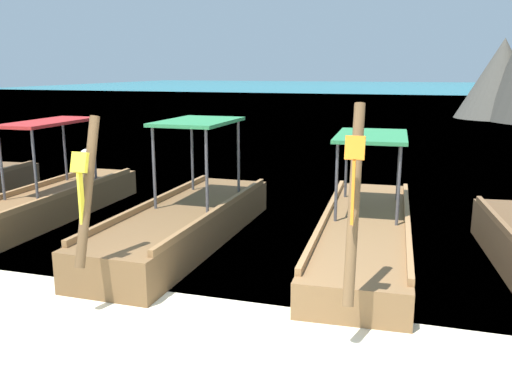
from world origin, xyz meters
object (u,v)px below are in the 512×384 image
object	(u,v)px
longtail_boat_blue_ribbon	(28,210)
longtail_boat_orange_ribbon	(365,230)
mooring_buoy_near	(86,155)
longtail_boat_yellow_ribbon	(185,222)

from	to	relation	value
longtail_boat_blue_ribbon	longtail_boat_orange_ribbon	world-z (taller)	longtail_boat_orange_ribbon
longtail_boat_blue_ribbon	longtail_boat_orange_ribbon	xyz separation A→B (m)	(6.12, 0.66, -0.04)
longtail_boat_orange_ribbon	longtail_boat_blue_ribbon	bearing A→B (deg)	-173.88
longtail_boat_orange_ribbon	mooring_buoy_near	xyz separation A→B (m)	(-9.44, 6.11, -0.10)
longtail_boat_yellow_ribbon	mooring_buoy_near	xyz separation A→B (m)	(-6.47, 6.71, -0.16)
longtail_boat_blue_ribbon	longtail_boat_yellow_ribbon	bearing A→B (deg)	1.01
longtail_boat_yellow_ribbon	longtail_boat_orange_ribbon	size ratio (longest dim) A/B	0.86
mooring_buoy_near	longtail_boat_blue_ribbon	bearing A→B (deg)	-63.88
longtail_boat_blue_ribbon	longtail_boat_orange_ribbon	size ratio (longest dim) A/B	1.06
longtail_boat_orange_ribbon	mooring_buoy_near	bearing A→B (deg)	147.09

